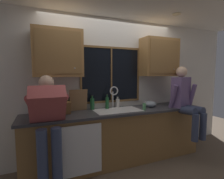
% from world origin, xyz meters
% --- Properties ---
extents(back_wall, '(5.49, 0.12, 2.55)m').
position_xyz_m(back_wall, '(0.00, 0.06, 1.27)').
color(back_wall, silver).
rests_on(back_wall, floor).
extents(ceiling_downlight_right, '(0.14, 0.14, 0.01)m').
position_xyz_m(ceiling_downlight_right, '(0.93, -0.60, 2.54)').
color(ceiling_downlight_right, '#FFEAB2').
extents(window_glass, '(1.10, 0.02, 0.95)m').
position_xyz_m(window_glass, '(-0.02, -0.01, 1.52)').
color(window_glass, black).
extents(window_frame_top, '(1.17, 0.02, 0.04)m').
position_xyz_m(window_frame_top, '(-0.02, -0.02, 2.02)').
color(window_frame_top, brown).
extents(window_frame_bottom, '(1.17, 0.02, 0.04)m').
position_xyz_m(window_frame_bottom, '(-0.02, -0.02, 1.03)').
color(window_frame_bottom, brown).
extents(window_frame_left, '(0.03, 0.02, 0.95)m').
position_xyz_m(window_frame_left, '(-0.59, -0.02, 1.52)').
color(window_frame_left, brown).
extents(window_frame_right, '(0.03, 0.02, 0.95)m').
position_xyz_m(window_frame_right, '(0.54, -0.02, 1.52)').
color(window_frame_right, brown).
extents(window_mullion_center, '(0.02, 0.02, 0.95)m').
position_xyz_m(window_mullion_center, '(-0.02, -0.02, 1.52)').
color(window_mullion_center, brown).
extents(lower_cabinet_run, '(3.09, 0.58, 0.88)m').
position_xyz_m(lower_cabinet_run, '(0.00, -0.29, 0.44)').
color(lower_cabinet_run, olive).
rests_on(lower_cabinet_run, floor).
extents(countertop, '(3.15, 0.62, 0.04)m').
position_xyz_m(countertop, '(0.00, -0.31, 0.90)').
color(countertop, '#38383D').
rests_on(countertop, lower_cabinet_run).
extents(dishwasher_front, '(0.60, 0.02, 0.74)m').
position_xyz_m(dishwasher_front, '(-0.73, -0.61, 0.46)').
color(dishwasher_front, white).
extents(upper_cabinet_left, '(0.73, 0.36, 0.72)m').
position_xyz_m(upper_cabinet_left, '(-0.97, -0.17, 1.86)').
color(upper_cabinet_left, '#9E703D').
extents(upper_cabinet_right, '(0.73, 0.36, 0.72)m').
position_xyz_m(upper_cabinet_right, '(0.92, -0.17, 1.86)').
color(upper_cabinet_right, '#9E703D').
extents(sink, '(0.80, 0.46, 0.21)m').
position_xyz_m(sink, '(-0.02, -0.30, 0.82)').
color(sink, silver).
rests_on(sink, lower_cabinet_run).
extents(faucet, '(0.18, 0.09, 0.40)m').
position_xyz_m(faucet, '(-0.02, -0.12, 1.17)').
color(faucet, silver).
rests_on(faucet, countertop).
extents(person_standing, '(0.53, 0.70, 1.53)m').
position_xyz_m(person_standing, '(-1.15, -0.60, 0.95)').
color(person_standing, '#384260').
rests_on(person_standing, floor).
extents(person_sitting_on_counter, '(0.54, 0.66, 1.26)m').
position_xyz_m(person_sitting_on_counter, '(1.21, -0.57, 1.10)').
color(person_sitting_on_counter, '#384260').
rests_on(person_sitting_on_counter, countertop).
extents(knife_block, '(0.12, 0.18, 0.32)m').
position_xyz_m(knife_block, '(-0.87, -0.25, 1.03)').
color(knife_block, brown).
rests_on(knife_block, countertop).
extents(cutting_board, '(0.30, 0.10, 0.37)m').
position_xyz_m(cutting_board, '(-0.66, -0.09, 1.10)').
color(cutting_board, '#997047').
rests_on(cutting_board, countertop).
extents(mixing_bowl, '(0.24, 0.24, 0.12)m').
position_xyz_m(mixing_bowl, '(0.67, -0.26, 0.97)').
color(mixing_bowl, '#8C99A8').
rests_on(mixing_bowl, countertop).
extents(soap_dispenser, '(0.06, 0.07, 0.16)m').
position_xyz_m(soap_dispenser, '(0.42, -0.44, 0.98)').
color(soap_dispenser, '#59A566').
rests_on(soap_dispenser, countertop).
extents(bottle_green_glass, '(0.07, 0.07, 0.21)m').
position_xyz_m(bottle_green_glass, '(0.08, -0.07, 1.01)').
color(bottle_green_glass, silver).
rests_on(bottle_green_glass, countertop).
extents(bottle_tall_clear, '(0.06, 0.06, 0.26)m').
position_xyz_m(bottle_tall_clear, '(-0.15, -0.11, 1.03)').
color(bottle_tall_clear, '#1E592D').
rests_on(bottle_tall_clear, countertop).
extents(bottle_amber_small, '(0.07, 0.07, 0.25)m').
position_xyz_m(bottle_amber_small, '(-0.41, -0.09, 1.02)').
color(bottle_amber_small, '#1E592D').
rests_on(bottle_amber_small, countertop).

